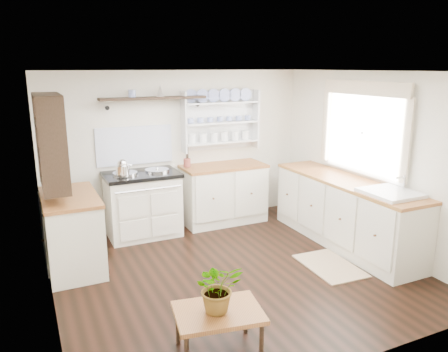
# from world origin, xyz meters

# --- Properties ---
(floor) EXTENTS (4.00, 3.80, 0.01)m
(floor) POSITION_xyz_m (0.00, 0.00, 0.00)
(floor) COLOR black
(floor) RESTS_ON ground
(wall_back) EXTENTS (4.00, 0.02, 2.30)m
(wall_back) POSITION_xyz_m (0.00, 1.90, 1.15)
(wall_back) COLOR #EDE7CD
(wall_back) RESTS_ON ground
(wall_right) EXTENTS (0.02, 3.80, 2.30)m
(wall_right) POSITION_xyz_m (2.00, 0.00, 1.15)
(wall_right) COLOR #EDE7CD
(wall_right) RESTS_ON ground
(wall_left) EXTENTS (0.02, 3.80, 2.30)m
(wall_left) POSITION_xyz_m (-2.00, 0.00, 1.15)
(wall_left) COLOR #EDE7CD
(wall_left) RESTS_ON ground
(ceiling) EXTENTS (4.00, 3.80, 0.01)m
(ceiling) POSITION_xyz_m (0.00, 0.00, 2.30)
(ceiling) COLOR white
(ceiling) RESTS_ON wall_back
(window) EXTENTS (0.08, 1.55, 1.22)m
(window) POSITION_xyz_m (1.95, 0.15, 1.56)
(window) COLOR white
(window) RESTS_ON wall_right
(aga_cooker) EXTENTS (1.02, 0.71, 0.95)m
(aga_cooker) POSITION_xyz_m (-0.67, 1.57, 0.47)
(aga_cooker) COLOR silver
(aga_cooker) RESTS_ON floor
(back_cabinets) EXTENTS (1.27, 0.63, 0.90)m
(back_cabinets) POSITION_xyz_m (0.60, 1.60, 0.46)
(back_cabinets) COLOR #ECE5CB
(back_cabinets) RESTS_ON floor
(right_cabinets) EXTENTS (0.62, 2.43, 0.90)m
(right_cabinets) POSITION_xyz_m (1.70, 0.10, 0.46)
(right_cabinets) COLOR #ECE5CB
(right_cabinets) RESTS_ON floor
(belfast_sink) EXTENTS (0.55, 0.60, 0.45)m
(belfast_sink) POSITION_xyz_m (1.70, -0.65, 0.80)
(belfast_sink) COLOR white
(belfast_sink) RESTS_ON right_cabinets
(left_cabinets) EXTENTS (0.62, 1.13, 0.90)m
(left_cabinets) POSITION_xyz_m (-1.70, 0.90, 0.46)
(left_cabinets) COLOR #ECE5CB
(left_cabinets) RESTS_ON floor
(plate_rack) EXTENTS (1.20, 0.22, 0.90)m
(plate_rack) POSITION_xyz_m (0.65, 1.86, 1.56)
(plate_rack) COLOR white
(plate_rack) RESTS_ON wall_back
(high_shelf) EXTENTS (1.50, 0.29, 0.16)m
(high_shelf) POSITION_xyz_m (-0.40, 1.78, 1.91)
(high_shelf) COLOR black
(high_shelf) RESTS_ON wall_back
(left_shelving) EXTENTS (0.28, 0.80, 1.05)m
(left_shelving) POSITION_xyz_m (-1.84, 0.90, 1.55)
(left_shelving) COLOR black
(left_shelving) RESTS_ON wall_left
(kettle) EXTENTS (0.18, 0.18, 0.22)m
(kettle) POSITION_xyz_m (-0.95, 1.45, 1.04)
(kettle) COLOR silver
(kettle) RESTS_ON aga_cooker
(utensil_crock) EXTENTS (0.10, 0.10, 0.12)m
(utensil_crock) POSITION_xyz_m (0.04, 1.68, 0.97)
(utensil_crock) COLOR brown
(utensil_crock) RESTS_ON back_cabinets
(center_table) EXTENTS (0.79, 0.63, 0.39)m
(center_table) POSITION_xyz_m (-0.80, -1.31, 0.34)
(center_table) COLOR brown
(center_table) RESTS_ON floor
(potted_plant) EXTENTS (0.43, 0.39, 0.43)m
(potted_plant) POSITION_xyz_m (-0.80, -1.31, 0.60)
(potted_plant) COLOR #3F7233
(potted_plant) RESTS_ON center_table
(floor_rug) EXTENTS (0.59, 0.88, 0.02)m
(floor_rug) POSITION_xyz_m (1.09, -0.40, 0.01)
(floor_rug) COLOR #907554
(floor_rug) RESTS_ON floor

